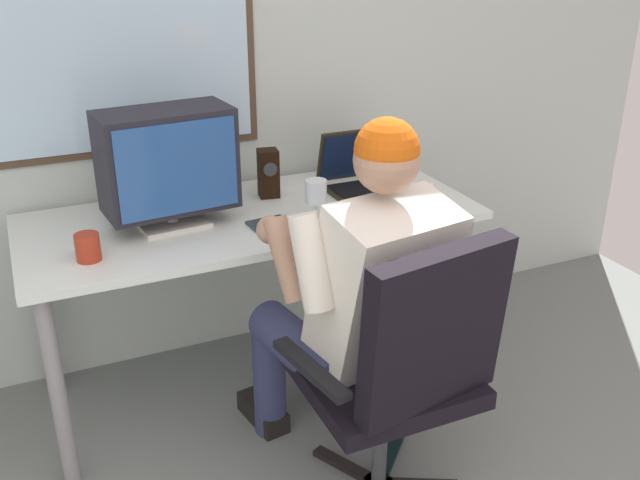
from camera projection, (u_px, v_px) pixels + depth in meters
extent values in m
cube|color=#B9C3BE|center=(141.00, 56.00, 2.71)|extent=(5.02, 0.06, 2.59)
cube|color=#4C3828|center=(80.00, 4.00, 2.53)|extent=(1.29, 0.01, 1.13)
cube|color=silver|center=(80.00, 4.00, 2.52)|extent=(1.23, 0.02, 1.07)
cylinder|color=gray|center=(58.00, 392.00, 2.32)|extent=(0.06, 0.06, 0.73)
cylinder|color=gray|center=(460.00, 298.00, 2.90)|extent=(0.06, 0.06, 0.73)
cylinder|color=gray|center=(43.00, 312.00, 2.80)|extent=(0.06, 0.06, 0.73)
cylinder|color=gray|center=(390.00, 245.00, 3.38)|extent=(0.06, 0.06, 0.73)
cube|color=silver|center=(251.00, 217.00, 2.69)|extent=(1.69, 0.71, 0.03)
cube|color=black|center=(389.00, 458.00, 2.55)|extent=(0.22, 0.22, 0.02)
cube|color=black|center=(346.00, 466.00, 2.51)|extent=(0.16, 0.26, 0.02)
cylinder|color=#3F3F44|center=(380.00, 433.00, 2.34)|extent=(0.05, 0.05, 0.41)
cube|color=black|center=(383.00, 376.00, 2.25)|extent=(0.50, 0.50, 0.06)
cube|color=black|center=(435.00, 331.00, 1.97)|extent=(0.49, 0.18, 0.50)
cube|color=black|center=(449.00, 317.00, 2.34)|extent=(0.11, 0.35, 0.02)
cube|color=black|center=(311.00, 369.00, 2.07)|extent=(0.11, 0.35, 0.02)
cylinder|color=#2C3053|center=(377.00, 321.00, 2.51)|extent=(0.22, 0.45, 0.15)
cylinder|color=#2C3053|center=(341.00, 350.00, 2.77)|extent=(0.12, 0.12, 0.48)
cube|color=black|center=(332.00, 385.00, 2.90)|extent=(0.14, 0.25, 0.08)
cylinder|color=#2C3053|center=(300.00, 348.00, 2.35)|extent=(0.22, 0.45, 0.15)
cylinder|color=#2C3053|center=(269.00, 376.00, 2.61)|extent=(0.12, 0.12, 0.48)
cube|color=black|center=(263.00, 412.00, 2.74)|extent=(0.14, 0.25, 0.08)
cube|color=silver|center=(382.00, 287.00, 2.16)|extent=(0.43, 0.40, 0.58)
sphere|color=#A87960|center=(386.00, 161.00, 1.99)|extent=(0.19, 0.19, 0.19)
sphere|color=#CA500E|center=(387.00, 150.00, 1.98)|extent=(0.19, 0.19, 0.19)
cylinder|color=silver|center=(428.00, 229.00, 2.26)|extent=(0.12, 0.20, 0.29)
cylinder|color=#A87960|center=(408.00, 258.00, 2.38)|extent=(0.10, 0.19, 0.27)
sphere|color=#A87960|center=(400.00, 261.00, 2.42)|extent=(0.09, 0.09, 0.09)
cylinder|color=silver|center=(311.00, 262.00, 2.03)|extent=(0.12, 0.19, 0.29)
cylinder|color=#A87960|center=(286.00, 259.00, 2.16)|extent=(0.11, 0.21, 0.26)
sphere|color=#A87960|center=(271.00, 230.00, 2.20)|extent=(0.09, 0.09, 0.09)
cube|color=beige|center=(173.00, 223.00, 2.58)|extent=(0.26, 0.21, 0.02)
cylinder|color=beige|center=(172.00, 214.00, 2.56)|extent=(0.04, 0.04, 0.05)
cube|color=black|center=(167.00, 160.00, 2.48)|extent=(0.47, 0.27, 0.36)
cube|color=#264C8C|center=(178.00, 169.00, 2.39)|extent=(0.41, 0.05, 0.32)
cube|color=black|center=(369.00, 191.00, 2.89)|extent=(0.31, 0.24, 0.02)
cube|color=black|center=(369.00, 189.00, 2.88)|extent=(0.28, 0.21, 0.00)
cube|color=black|center=(353.00, 154.00, 2.96)|extent=(0.31, 0.07, 0.22)
cube|color=#0F1933|center=(354.00, 155.00, 2.96)|extent=(0.29, 0.06, 0.19)
cylinder|color=silver|center=(316.00, 222.00, 2.60)|extent=(0.06, 0.06, 0.00)
cylinder|color=silver|center=(316.00, 212.00, 2.59)|extent=(0.01, 0.01, 0.08)
cylinder|color=silver|center=(316.00, 191.00, 2.55)|extent=(0.08, 0.08, 0.08)
cylinder|color=#550E15|center=(316.00, 198.00, 2.56)|extent=(0.07, 0.07, 0.03)
cube|color=black|center=(268.00, 173.00, 2.82)|extent=(0.09, 0.09, 0.19)
cylinder|color=#333338|center=(270.00, 169.00, 2.77)|extent=(0.05, 0.01, 0.05)
cube|color=#232E36|center=(270.00, 225.00, 2.57)|extent=(0.15, 0.14, 0.01)
cylinder|color=#A02D1A|center=(88.00, 247.00, 2.29)|extent=(0.08, 0.08, 0.09)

